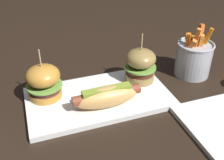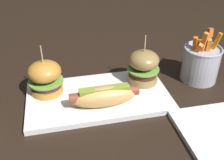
% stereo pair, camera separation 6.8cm
% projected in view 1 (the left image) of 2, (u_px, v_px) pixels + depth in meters
% --- Properties ---
extents(ground_plane, '(3.00, 3.00, 0.00)m').
position_uv_depth(ground_plane, '(99.00, 100.00, 0.70)').
color(ground_plane, black).
extents(platter_main, '(0.37, 0.20, 0.01)m').
position_uv_depth(platter_main, '(99.00, 98.00, 0.69)').
color(platter_main, white).
rests_on(platter_main, ground).
extents(hot_dog, '(0.17, 0.06, 0.05)m').
position_uv_depth(hot_dog, '(107.00, 96.00, 0.64)').
color(hot_dog, tan).
rests_on(hot_dog, platter_main).
extents(slider_left, '(0.09, 0.09, 0.13)m').
position_uv_depth(slider_left, '(44.00, 81.00, 0.66)').
color(slider_left, '#C08231').
rests_on(slider_left, platter_main).
extents(slider_right, '(0.09, 0.09, 0.14)m').
position_uv_depth(slider_right, '(140.00, 65.00, 0.73)').
color(slider_right, olive).
rests_on(slider_right, platter_main).
extents(fries_bucket, '(0.11, 0.11, 0.15)m').
position_uv_depth(fries_bucket, '(193.00, 58.00, 0.78)').
color(fries_bucket, '#A8AAB2').
rests_on(fries_bucket, ground).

